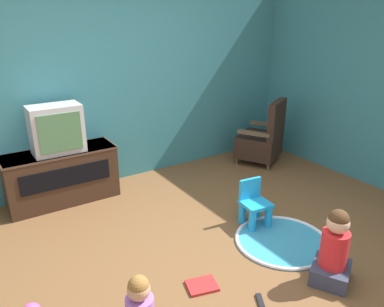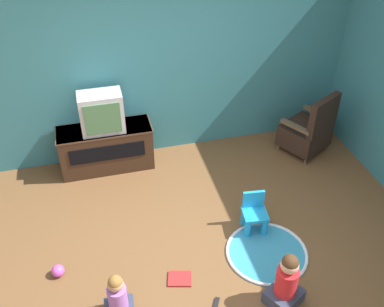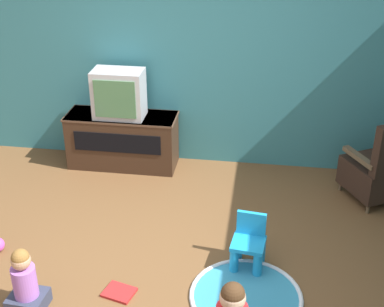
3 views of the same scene
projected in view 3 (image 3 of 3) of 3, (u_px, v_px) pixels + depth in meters
ground_plane at (159, 273)px, 4.64m from camera, size 30.00×30.00×0.00m
wall_back at (187, 52)px, 5.95m from camera, size 5.84×0.12×2.64m
tv_cabinet at (123, 139)px, 6.23m from camera, size 1.27×0.47×0.64m
television at (119, 94)px, 5.93m from camera, size 0.56×0.34×0.55m
black_armchair at (382, 169)px, 5.54m from camera, size 0.81×0.79×0.96m
yellow_kid_chair at (249, 246)px, 4.64m from camera, size 0.31×0.30×0.49m
play_mat at (246, 296)px, 4.37m from camera, size 0.94×0.94×0.04m
child_watching_center at (25, 283)px, 4.16m from camera, size 0.30×0.27×0.57m
book at (119, 292)px, 4.41m from camera, size 0.29×0.25×0.02m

